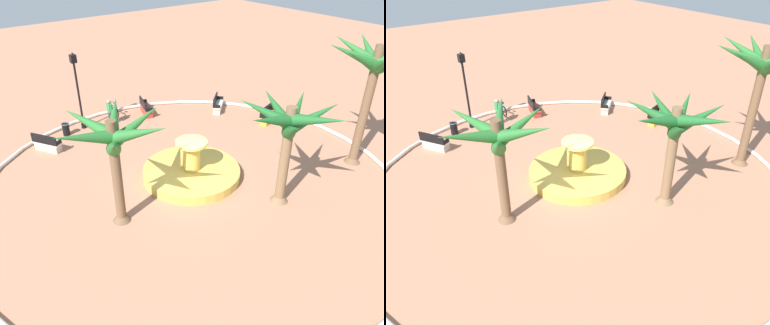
# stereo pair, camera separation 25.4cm
# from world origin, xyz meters

# --- Properties ---
(ground_plane) EXTENTS (80.00, 80.00, 0.00)m
(ground_plane) POSITION_xyz_m (0.00, 0.00, 0.00)
(ground_plane) COLOR tan
(plaza_curb) EXTENTS (19.62, 19.62, 0.20)m
(plaza_curb) POSITION_xyz_m (0.00, 0.00, 0.10)
(plaza_curb) COLOR silver
(plaza_curb) RESTS_ON ground
(fountain) EXTENTS (4.68, 4.68, 1.93)m
(fountain) POSITION_xyz_m (-0.27, -0.42, 0.29)
(fountain) COLOR gold
(fountain) RESTS_ON ground
(palm_tree_near_fountain) EXTENTS (4.63, 4.62, 6.25)m
(palm_tree_near_fountain) POSITION_xyz_m (-7.63, 3.56, 4.91)
(palm_tree_near_fountain) COLOR brown
(palm_tree_near_fountain) RESTS_ON ground
(palm_tree_by_curb) EXTENTS (4.36, 4.10, 4.78)m
(palm_tree_by_curb) POSITION_xyz_m (3.96, 0.40, 3.66)
(palm_tree_by_curb) COLOR brown
(palm_tree_by_curb) RESTS_ON ground
(palm_tree_mid_plaza) EXTENTS (4.12, 4.25, 4.74)m
(palm_tree_mid_plaza) POSITION_xyz_m (-2.14, 3.48, 3.60)
(palm_tree_mid_plaza) COLOR brown
(palm_tree_mid_plaza) RESTS_ON ground
(bench_east) EXTENTS (1.68, 0.94, 1.00)m
(bench_east) POSITION_xyz_m (-7.83, -2.40, 0.35)
(bench_east) COLOR gold
(bench_east) RESTS_ON ground
(bench_west) EXTENTS (0.95, 1.68, 1.00)m
(bench_west) POSITION_xyz_m (-2.47, -8.03, 0.35)
(bench_west) COLOR #B73D33
(bench_west) RESTS_ON ground
(bench_north) EXTENTS (1.54, 1.42, 1.00)m
(bench_north) POSITION_xyz_m (-6.49, -5.61, 0.35)
(bench_north) COLOR beige
(bench_north) RESTS_ON ground
(bench_southeast) EXTENTS (1.24, 1.63, 1.00)m
(bench_southeast) POSITION_xyz_m (4.29, -7.22, 0.35)
(bench_southeast) COLOR beige
(bench_southeast) RESTS_ON ground
(lamppost) EXTENTS (0.32, 0.32, 4.58)m
(lamppost) POSITION_xyz_m (1.59, -8.63, 2.67)
(lamppost) COLOR black
(lamppost) RESTS_ON ground
(trash_bin) EXTENTS (0.46, 0.46, 0.73)m
(trash_bin) POSITION_xyz_m (2.77, -8.37, 0.39)
(trash_bin) COLOR black
(trash_bin) RESTS_ON ground
(bicycle_red_frame) EXTENTS (0.44, 1.72, 0.94)m
(bicycle_red_frame) POSITION_xyz_m (-0.75, -9.24, 0.38)
(bicycle_red_frame) COLOR black
(bicycle_red_frame) RESTS_ON ground
(person_cyclist_helmet) EXTENTS (0.22, 0.53, 1.61)m
(person_cyclist_helmet) POSITION_xyz_m (0.06, -8.07, 0.90)
(person_cyclist_helmet) COLOR #33333D
(person_cyclist_helmet) RESTS_ON ground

